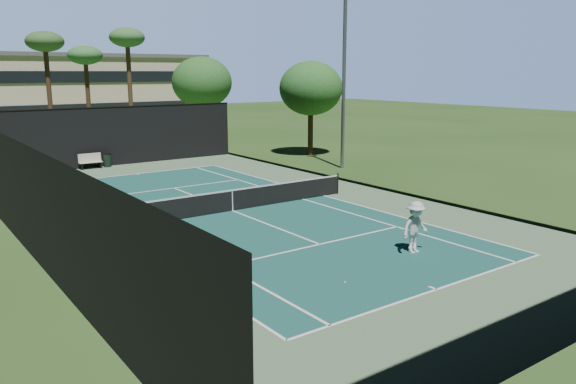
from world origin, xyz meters
name	(u,v)px	position (x,y,z in m)	size (l,w,h in m)	color
ground	(233,211)	(0.00, 0.00, 0.00)	(160.00, 160.00, 0.00)	#294A1B
apron_slab	(233,211)	(0.00, 0.00, 0.01)	(18.00, 32.00, 0.01)	#567652
court_surface	(233,211)	(0.00, 0.00, 0.01)	(10.97, 23.77, 0.01)	#19524B
court_lines	(233,211)	(0.00, 0.00, 0.02)	(11.07, 23.87, 0.01)	white
tennis_net	(232,199)	(0.00, 0.00, 0.56)	(12.90, 0.10, 1.10)	black
fence	(231,168)	(0.00, 0.06, 2.01)	(18.04, 32.05, 4.03)	black
player	(415,227)	(2.17, -9.08, 0.94)	(1.21, 0.70, 1.87)	silver
tennis_ball_a	(345,282)	(-1.86, -9.90, 0.04)	(0.07, 0.07, 0.07)	#CAE834
tennis_ball_b	(225,203)	(0.41, 1.41, 0.04)	(0.07, 0.07, 0.07)	yellow
tennis_ball_c	(266,194)	(3.22, 2.00, 0.03)	(0.06, 0.06, 0.06)	#DBEE36
tennis_ball_d	(59,214)	(-6.69, 4.05, 0.04)	(0.08, 0.08, 0.08)	#E3F036
park_bench	(90,161)	(-1.76, 15.59, 0.55)	(1.50, 0.45, 1.02)	beige
trash_bin	(107,160)	(-0.62, 15.66, 0.48)	(0.56, 0.56, 0.95)	black
palm_a	(45,46)	(-2.00, 24.00, 8.19)	(2.80, 2.80, 9.32)	#47301E
palm_b	(85,59)	(1.50, 26.00, 7.36)	(2.80, 2.80, 8.42)	#462E1E
palm_c	(127,43)	(4.00, 23.00, 8.60)	(2.80, 2.80, 9.77)	#4D3821
decid_tree_a	(202,83)	(10.00, 22.00, 5.42)	(5.12, 5.12, 7.62)	#49311F
decid_tree_b	(311,89)	(14.00, 12.00, 5.08)	(4.80, 4.80, 7.14)	#47321E
campus_building	(19,92)	(0.00, 45.98, 4.21)	(40.50, 12.50, 8.30)	beige
light_pole	(344,70)	(12.00, 6.00, 6.46)	(0.90, 0.25, 12.22)	gray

